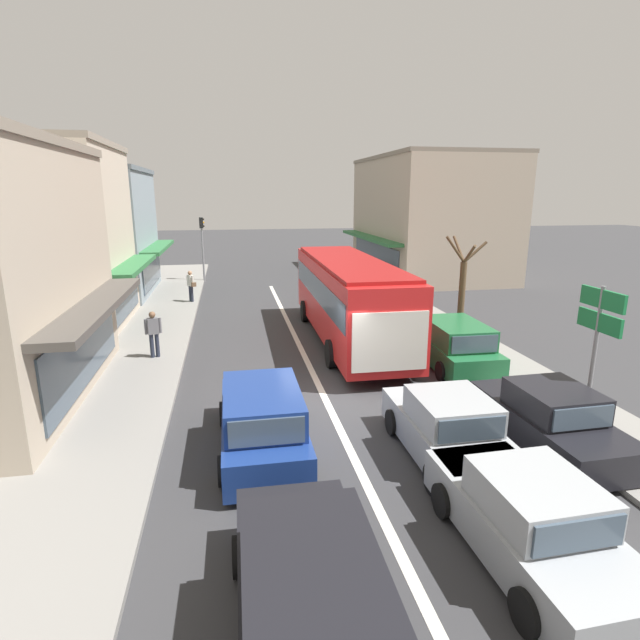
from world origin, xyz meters
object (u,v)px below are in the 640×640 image
wagon_adjacent_lane_trail (262,421)px  parked_wagon_kerb_second (453,345)px  pedestrian_browsing_midblock (153,331)px  traffic_light_downstreet (202,238)px  wagon_queue_gap_filler (309,600)px  parked_sedan_kerb_front (550,420)px  sedan_behind_bus_near (449,430)px  street_tree_right (462,296)px  directional_road_sign (599,324)px  sedan_behind_bus_mid (531,522)px  pedestrian_with_handbag_near (191,284)px  parked_wagon_kerb_third (395,306)px  city_bus (348,294)px

wagon_adjacent_lane_trail → parked_wagon_kerb_second: bearing=34.6°
pedestrian_browsing_midblock → traffic_light_downstreet: bearing=86.4°
wagon_queue_gap_filler → pedestrian_browsing_midblock: bearing=105.9°
parked_wagon_kerb_second → traffic_light_downstreet: (-8.92, 18.54, 2.11)m
wagon_adjacent_lane_trail → parked_sedan_kerb_front: (6.48, -0.97, -0.08)m
sedan_behind_bus_near → parked_sedan_kerb_front: same height
wagon_adjacent_lane_trail → street_tree_right: size_ratio=1.07×
directional_road_sign → parked_wagon_kerb_second: bearing=104.0°
sedan_behind_bus_mid → traffic_light_downstreet: bearing=102.7°
traffic_light_downstreet → pedestrian_browsing_midblock: size_ratio=2.58×
parked_sedan_kerb_front → traffic_light_downstreet: bearing=109.8°
traffic_light_downstreet → pedestrian_browsing_midblock: 16.30m
sedan_behind_bus_near → pedestrian_with_handbag_near: size_ratio=2.58×
directional_road_sign → parked_sedan_kerb_front: bearing=-156.9°
sedan_behind_bus_mid → pedestrian_browsing_midblock: pedestrian_browsing_midblock is taller
sedan_behind_bus_near → parked_wagon_kerb_third: parked_wagon_kerb_third is taller
parked_sedan_kerb_front → pedestrian_browsing_midblock: 12.57m
parked_wagon_kerb_second → pedestrian_browsing_midblock: bearing=166.6°
parked_wagon_kerb_second → pedestrian_with_handbag_near: bearing=128.6°
wagon_adjacent_lane_trail → parked_wagon_kerb_third: same height
directional_road_sign → traffic_light_downstreet: bearing=113.4°
sedan_behind_bus_mid → traffic_light_downstreet: (-6.15, 27.38, 2.19)m
sedan_behind_bus_near → parked_wagon_kerb_third: size_ratio=0.92×
sedan_behind_bus_mid → directional_road_sign: 5.93m
city_bus → parked_wagon_kerb_third: city_bus is taller
parked_wagon_kerb_second → directional_road_sign: (1.24, -4.97, 1.96)m
wagon_adjacent_lane_trail → pedestrian_with_handbag_near: pedestrian_with_handbag_near is taller
wagon_adjacent_lane_trail → parked_wagon_kerb_third: bearing=57.8°
sedan_behind_bus_near → traffic_light_downstreet: size_ratio=1.00×
parked_wagon_kerb_third → pedestrian_with_handbag_near: pedestrian_with_handbag_near is taller
sedan_behind_bus_mid → pedestrian_browsing_midblock: 13.31m
parked_wagon_kerb_third → wagon_adjacent_lane_trail: bearing=-122.2°
sedan_behind_bus_mid → parked_wagon_kerb_third: bearing=79.5°
city_bus → directional_road_sign: 9.46m
parked_wagon_kerb_third → pedestrian_browsing_midblock: bearing=-159.8°
city_bus → wagon_adjacent_lane_trail: (-3.93, -8.17, -1.14)m
wagon_queue_gap_filler → pedestrian_browsing_midblock: pedestrian_browsing_midblock is taller
street_tree_right → pedestrian_with_handbag_near: bearing=136.8°
parked_wagon_kerb_second → pedestrian_with_handbag_near: pedestrian_with_handbag_near is taller
parked_sedan_kerb_front → parked_wagon_kerb_second: parked_wagon_kerb_second is taller
wagon_queue_gap_filler → parked_wagon_kerb_second: bearing=56.7°
pedestrian_with_handbag_near → pedestrian_browsing_midblock: 9.29m
pedestrian_with_handbag_near → city_bus: bearing=-51.1°
city_bus → pedestrian_browsing_midblock: city_bus is taller
wagon_adjacent_lane_trail → pedestrian_browsing_midblock: size_ratio=2.76×
parked_wagon_kerb_second → street_tree_right: size_ratio=1.08×
city_bus → pedestrian_with_handbag_near: size_ratio=6.68×
sedan_behind_bus_mid → street_tree_right: (3.89, 10.69, 1.36)m
wagon_adjacent_lane_trail → traffic_light_downstreet: size_ratio=1.07×
traffic_light_downstreet → directional_road_sign: traffic_light_downstreet is taller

